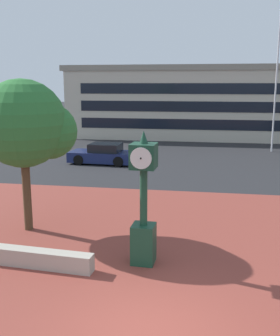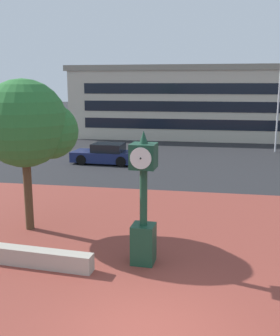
# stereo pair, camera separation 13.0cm
# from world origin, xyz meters

# --- Properties ---
(ground_plane) EXTENTS (200.00, 200.00, 0.00)m
(ground_plane) POSITION_xyz_m (0.00, 0.00, 0.00)
(ground_plane) COLOR #262628
(plaza_brick_paving) EXTENTS (44.00, 15.28, 0.01)m
(plaza_brick_paving) POSITION_xyz_m (0.00, 3.64, 0.00)
(plaza_brick_paving) COLOR brown
(plaza_brick_paving) RESTS_ON ground
(planter_wall) EXTENTS (3.22, 0.65, 0.50)m
(planter_wall) POSITION_xyz_m (-3.50, 2.56, 0.25)
(planter_wall) COLOR #ADA393
(planter_wall) RESTS_ON ground
(street_clock) EXTENTS (0.71, 0.80, 3.79)m
(street_clock) POSITION_xyz_m (-0.66, 3.33, 1.70)
(street_clock) COLOR #19422D
(street_clock) RESTS_ON ground
(plaza_tree) EXTENTS (3.16, 2.94, 5.18)m
(plaza_tree) POSITION_xyz_m (-4.89, 5.39, 3.63)
(plaza_tree) COLOR #4C3823
(plaza_tree) RESTS_ON ground
(car_street_near) EXTENTS (4.26, 2.10, 1.28)m
(car_street_near) POSITION_xyz_m (-5.50, 17.27, 0.57)
(car_street_near) COLOR navy
(car_street_near) RESTS_ON ground
(civic_building) EXTENTS (32.08, 10.43, 6.59)m
(civic_building) POSITION_xyz_m (3.85, 32.98, 3.31)
(civic_building) COLOR beige
(civic_building) RESTS_ON ground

